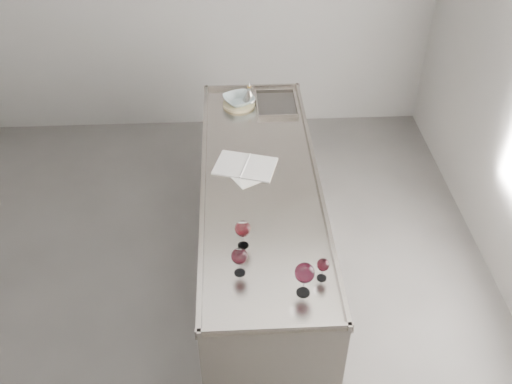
{
  "coord_description": "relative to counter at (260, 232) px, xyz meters",
  "views": [
    {
      "loc": [
        0.32,
        -2.59,
        3.21
      ],
      "look_at": [
        0.46,
        0.08,
        1.02
      ],
      "focal_mm": 40.0,
      "sensor_mm": 36.0,
      "label": 1
    }
  ],
  "objects": [
    {
      "name": "room_shell",
      "position": [
        -0.5,
        -0.3,
        0.93
      ],
      "size": [
        4.54,
        5.04,
        2.84
      ],
      "color": "#524F4D",
      "rests_on": "ground"
    },
    {
      "name": "counter",
      "position": [
        0.0,
        0.0,
        0.0
      ],
      "size": [
        0.77,
        2.42,
        0.97
      ],
      "color": "gray",
      "rests_on": "ground"
    },
    {
      "name": "wine_glass_left",
      "position": [
        -0.16,
        -0.8,
        0.59
      ],
      "size": [
        0.09,
        0.09,
        0.17
      ],
      "rotation": [
        0.0,
        0.0,
        -0.35
      ],
      "color": "white",
      "rests_on": "counter"
    },
    {
      "name": "wine_glass_middle",
      "position": [
        -0.13,
        -0.6,
        0.59
      ],
      "size": [
        0.09,
        0.09,
        0.18
      ],
      "rotation": [
        0.0,
        0.0,
        0.4
      ],
      "color": "white",
      "rests_on": "counter"
    },
    {
      "name": "wine_glass_right",
      "position": [
        0.17,
        -0.96,
        0.61
      ],
      "size": [
        0.1,
        0.1,
        0.2
      ],
      "rotation": [
        0.0,
        0.0,
        0.05
      ],
      "color": "white",
      "rests_on": "counter"
    },
    {
      "name": "wine_glass_small",
      "position": [
        0.27,
        -0.86,
        0.56
      ],
      "size": [
        0.07,
        0.07,
        0.14
      ],
      "rotation": [
        0.0,
        0.0,
        -0.3
      ],
      "color": "white",
      "rests_on": "counter"
    },
    {
      "name": "notebook",
      "position": [
        -0.09,
        0.14,
        0.47
      ],
      "size": [
        0.45,
        0.37,
        0.02
      ],
      "rotation": [
        0.0,
        0.0,
        -0.29
      ],
      "color": "white",
      "rests_on": "counter"
    },
    {
      "name": "loose_paper_top",
      "position": [
        -0.1,
        0.07,
        0.47
      ],
      "size": [
        0.31,
        0.34,
        0.0
      ],
      "primitive_type": "cube",
      "rotation": [
        0.0,
        0.0,
        0.52
      ],
      "color": "silver",
      "rests_on": "counter"
    },
    {
      "name": "trivet",
      "position": [
        -0.11,
        0.93,
        0.48
      ],
      "size": [
        0.26,
        0.26,
        0.02
      ],
      "primitive_type": "cylinder",
      "rotation": [
        0.0,
        0.0,
        0.06
      ],
      "color": "#D1BD87",
      "rests_on": "counter"
    },
    {
      "name": "ceramic_bowl",
      "position": [
        -0.11,
        0.93,
        0.52
      ],
      "size": [
        0.3,
        0.3,
        0.06
      ],
      "primitive_type": "imported",
      "rotation": [
        0.0,
        0.0,
        0.4
      ],
      "color": "#97ADB0",
      "rests_on": "trivet"
    },
    {
      "name": "wine_funnel",
      "position": [
        -0.03,
        0.96,
        0.52
      ],
      "size": [
        0.13,
        0.13,
        0.18
      ],
      "rotation": [
        0.0,
        0.0,
        0.29
      ],
      "color": "gray",
      "rests_on": "counter"
    }
  ]
}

